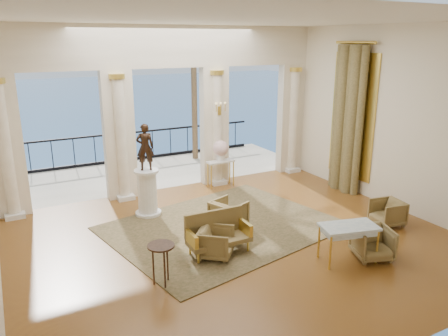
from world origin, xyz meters
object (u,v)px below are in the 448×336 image
armchair_d (229,212)px  game_table (349,229)px  pedestal (147,193)px  console_table (221,165)px  armchair_c (388,211)px  statue (145,147)px  side_table (161,251)px  armchair_a (216,241)px  armchair_b (373,241)px  settee (217,233)px

armchair_d → game_table: bearing=-173.4°
pedestal → armchair_d: bearing=-48.1°
armchair_d → console_table: console_table is taller
armchair_c → statue: size_ratio=0.58×
side_table → statue: bearing=75.8°
console_table → game_table: bearing=-92.4°
game_table → pedestal: (-2.67, 4.01, -0.10)m
pedestal → side_table: 3.27m
armchair_a → console_table: bearing=11.5°
armchair_b → armchair_c: bearing=53.5°
armchair_c → armchair_d: size_ratio=0.92×
armchair_a → settee: size_ratio=0.51×
armchair_a → side_table: side_table is taller
armchair_c → armchair_d: 3.67m
armchair_d → side_table: side_table is taller
console_table → side_table: console_table is taller
game_table → settee: bearing=158.3°
console_table → settee: bearing=-121.9°
settee → console_table: bearing=62.6°
armchair_c → armchair_b: bearing=-46.9°
armchair_c → side_table: 5.51m
armchair_a → armchair_b: bearing=-78.6°
side_table → armchair_c: bearing=0.2°
armchair_d → side_table: (-2.19, -1.62, 0.30)m
game_table → side_table: (-3.47, 0.84, -0.00)m
armchair_b → statue: bearing=147.2°
armchair_a → armchair_d: bearing=1.7°
armchair_c → armchair_a: bearing=-86.9°
game_table → pedestal: bearing=138.1°
armchair_d → side_table: size_ratio=0.92×
settee → armchair_b: bearing=-31.7°
armchair_a → console_table: console_table is taller
armchair_d → console_table: size_ratio=0.85×
armchair_c → pedestal: bearing=-114.4°
armchair_b → settee: settee is taller
settee → armchair_c: bearing=-7.8°
pedestal → armchair_a: bearing=-79.5°
armchair_d → side_table: 2.74m
pedestal → statue: 1.15m
armchair_a → statue: 3.06m
armchair_a → armchair_b: 3.06m
armchair_c → settee: (-4.09, 0.64, 0.09)m
statue → armchair_a: bearing=113.9°
pedestal → side_table: (-0.80, -3.17, 0.10)m
pedestal → console_table: (2.57, 1.10, 0.09)m
armchair_b → armchair_d: 3.16m
pedestal → console_table: 2.80m
pedestal → game_table: bearing=-56.4°
settee → console_table: size_ratio=1.54×
armchair_b → armchair_c: armchair_b is taller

